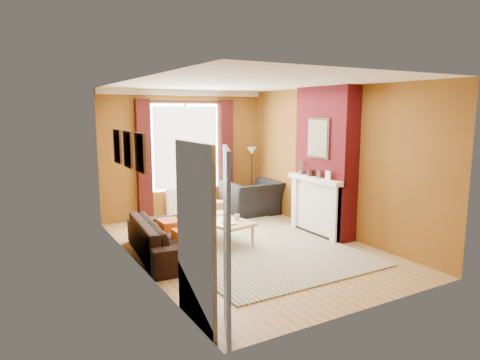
# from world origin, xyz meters

# --- Properties ---
(ground) EXTENTS (5.50, 5.50, 0.00)m
(ground) POSITION_xyz_m (0.00, 0.00, 0.00)
(ground) COLOR olive
(ground) RESTS_ON ground
(room_walls) EXTENTS (3.82, 5.54, 2.83)m
(room_walls) POSITION_xyz_m (0.64, 0.27, 1.39)
(room_walls) COLOR brown
(room_walls) RESTS_ON ground
(striped_rug) EXTENTS (2.83, 3.91, 0.02)m
(striped_rug) POSITION_xyz_m (0.10, -0.00, 0.01)
(striped_rug) COLOR #33628D
(striped_rug) RESTS_ON ground
(sofa) EXTENTS (1.00, 2.14, 0.61)m
(sofa) POSITION_xyz_m (-1.42, 0.28, 0.30)
(sofa) COLOR black
(sofa) RESTS_ON ground
(armchair) EXTENTS (1.19, 1.04, 0.77)m
(armchair) POSITION_xyz_m (1.30, 1.99, 0.39)
(armchair) COLOR black
(armchair) RESTS_ON ground
(coffee_table) EXTENTS (0.86, 1.38, 0.43)m
(coffee_table) POSITION_xyz_m (-0.27, 0.48, 0.38)
(coffee_table) COLOR tan
(coffee_table) RESTS_ON ground
(wicker_stool) EXTENTS (0.35, 0.35, 0.41)m
(wicker_stool) POSITION_xyz_m (0.44, 1.89, 0.21)
(wicker_stool) COLOR olive
(wicker_stool) RESTS_ON ground
(floor_lamp) EXTENTS (0.27, 0.27, 1.50)m
(floor_lamp) POSITION_xyz_m (1.55, 2.40, 1.19)
(floor_lamp) COLOR black
(floor_lamp) RESTS_ON ground
(book_a) EXTENTS (0.19, 0.25, 0.02)m
(book_a) POSITION_xyz_m (-0.36, 0.12, 0.44)
(book_a) COLOR #999999
(book_a) RESTS_ON coffee_table
(book_b) EXTENTS (0.22, 0.29, 0.02)m
(book_b) POSITION_xyz_m (-0.19, 0.86, 0.44)
(book_b) COLOR #999999
(book_b) RESTS_ON coffee_table
(mug) EXTENTS (0.12, 0.12, 0.10)m
(mug) POSITION_xyz_m (-0.04, 0.29, 0.48)
(mug) COLOR #999999
(mug) RESTS_ON coffee_table
(tv_remote) EXTENTS (0.07, 0.17, 0.02)m
(tv_remote) POSITION_xyz_m (-0.29, 0.68, 0.44)
(tv_remote) COLOR #262628
(tv_remote) RESTS_ON coffee_table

